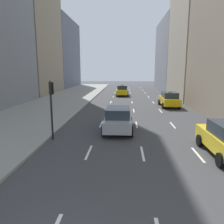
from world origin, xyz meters
TOP-DOWN VIEW (x-y plane):
  - sidewalk_left at (-7.00, 27.00)m, footprint 8.00×66.00m
  - lane_markings at (2.60, 23.00)m, footprint 5.72×56.00m
  - taxi_lead at (1.20, 33.51)m, footprint 2.02×4.40m
  - taxi_third at (6.80, 22.76)m, footprint 2.02×4.40m
  - sedan_black_near at (1.20, 12.20)m, footprint 2.02×4.52m
  - traffic_light_pole at (-2.75, 10.03)m, footprint 0.24×0.42m

SIDE VIEW (x-z plane):
  - lane_markings at x=2.60m, z-range 0.00..0.01m
  - sidewalk_left at x=-7.00m, z-range 0.00..0.15m
  - sedan_black_near at x=1.20m, z-range 0.02..1.71m
  - taxi_lead at x=1.20m, z-range -0.05..1.82m
  - taxi_third at x=6.80m, z-range -0.05..1.82m
  - traffic_light_pole at x=-2.75m, z-range 0.61..4.21m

